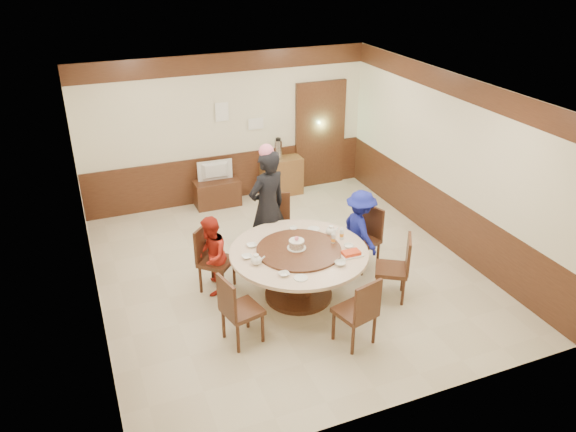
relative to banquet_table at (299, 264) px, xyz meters
name	(u,v)px	position (x,y,z in m)	size (l,w,h in m)	color
room	(288,208)	(0.10, 0.67, 0.55)	(6.00, 6.04, 2.84)	beige
banquet_table	(299,264)	(0.00, 0.00, 0.00)	(1.92, 1.92, 0.78)	#432415
chair_0	(363,249)	(1.24, 0.39, -0.23)	(0.57, 0.56, 0.97)	#432415
chair_1	(278,235)	(0.19, 1.30, -0.23)	(0.55, 0.56, 0.97)	#432415
chair_2	(216,270)	(-1.03, 0.65, -0.23)	(0.62, 0.62, 0.97)	#432415
chair_3	(241,320)	(-1.05, -0.63, -0.23)	(0.54, 0.53, 0.97)	#432415
chair_4	(355,322)	(0.26, -1.20, -0.23)	(0.54, 0.54, 0.97)	#432415
chair_5	(392,278)	(1.22, -0.51, -0.23)	(0.61, 0.61, 0.97)	#432415
person_standing	(267,208)	(-0.06, 1.10, 0.40)	(0.68, 0.44, 1.86)	black
person_red	(211,256)	(-1.10, 0.59, 0.06)	(0.57, 0.45, 1.18)	#B12417
person_blue	(360,230)	(1.19, 0.41, 0.10)	(0.82, 0.47, 1.27)	#171F97
birthday_cake	(297,244)	(-0.02, 0.03, 0.31)	(0.26, 0.26, 0.18)	white
teapot_left	(256,260)	(-0.66, -0.11, 0.28)	(0.17, 0.15, 0.13)	white
teapot_right	(331,231)	(0.61, 0.25, 0.28)	(0.17, 0.15, 0.13)	white
bowl_0	(252,245)	(-0.57, 0.36, 0.23)	(0.14, 0.14, 0.03)	white
bowl_1	(340,263)	(0.36, -0.55, 0.24)	(0.15, 0.15, 0.05)	white
bowl_2	(284,274)	(-0.42, -0.50, 0.23)	(0.14, 0.14, 0.03)	white
bowl_3	(349,246)	(0.68, -0.18, 0.24)	(0.13, 0.13, 0.04)	white
bowl_4	(247,257)	(-0.72, 0.08, 0.23)	(0.14, 0.14, 0.04)	white
bowl_5	(293,229)	(0.17, 0.60, 0.24)	(0.12, 0.12, 0.04)	white
saucer_near	(301,278)	(-0.25, -0.65, 0.22)	(0.18, 0.18, 0.01)	white
saucer_far	(314,229)	(0.45, 0.50, 0.22)	(0.18, 0.18, 0.01)	white
shrimp_platter	(351,254)	(0.61, -0.38, 0.24)	(0.30, 0.20, 0.06)	white
bottle_0	(333,239)	(0.52, -0.01, 0.30)	(0.06, 0.06, 0.16)	silver
bottle_1	(342,234)	(0.69, 0.08, 0.30)	(0.06, 0.06, 0.16)	silver
tv_stand	(217,193)	(-0.24, 3.41, -0.28)	(0.85, 0.45, 0.50)	#432415
television	(216,171)	(-0.24, 3.41, 0.16)	(0.66, 0.09, 0.38)	gray
side_cabinet	(281,176)	(1.09, 3.44, -0.16)	(0.80, 0.40, 0.75)	brown
thermos	(278,150)	(1.02, 3.44, 0.41)	(0.15, 0.15, 0.38)	silver
notice_left	(222,112)	(-0.01, 3.61, 1.22)	(0.25, 0.00, 0.35)	white
notice_right	(256,124)	(0.64, 3.61, 0.92)	(0.30, 0.00, 0.22)	white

